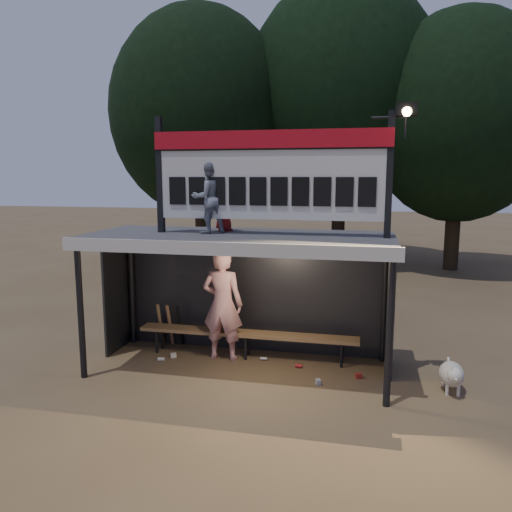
{
  "coord_description": "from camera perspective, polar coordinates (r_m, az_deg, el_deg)",
  "views": [
    {
      "loc": [
        2.02,
        -7.87,
        3.26
      ],
      "look_at": [
        0.2,
        0.4,
        1.9
      ],
      "focal_mm": 35.0,
      "sensor_mm": 36.0,
      "label": 1
    }
  ],
  "objects": [
    {
      "name": "child_b",
      "position": [
        8.61,
        -3.65,
        5.71
      ],
      "size": [
        0.49,
        0.49,
        0.86
      ],
      "primitive_type": "imported",
      "rotation": [
        0.0,
        0.0,
        2.38
      ],
      "color": "maroon",
      "rests_on": "dugout_shelter"
    },
    {
      "name": "litter",
      "position": [
        8.77,
        0.45,
        -12.44
      ],
      "size": [
        3.58,
        0.92,
        0.08
      ],
      "color": "#AB261D",
      "rests_on": "ground"
    },
    {
      "name": "player",
      "position": [
        8.92,
        -3.84,
        -5.53
      ],
      "size": [
        0.75,
        0.51,
        2.01
      ],
      "primitive_type": "imported",
      "rotation": [
        0.0,
        0.0,
        3.11
      ],
      "color": "white",
      "rests_on": "ground"
    },
    {
      "name": "tree_left",
      "position": [
        18.99,
        -6.42,
        15.91
      ],
      "size": [
        6.46,
        6.46,
        9.27
      ],
      "color": "#2F2215",
      "rests_on": "ground"
    },
    {
      "name": "dugout_shelter",
      "position": [
        8.48,
        -1.55,
        -0.48
      ],
      "size": [
        5.1,
        2.08,
        2.32
      ],
      "color": "#414143",
      "rests_on": "ground"
    },
    {
      "name": "bench",
      "position": [
        9.11,
        -1.04,
        -8.96
      ],
      "size": [
        4.0,
        0.35,
        0.48
      ],
      "color": "olive",
      "rests_on": "ground"
    },
    {
      "name": "tree_mid",
      "position": [
        19.61,
        9.74,
        17.54
      ],
      "size": [
        7.22,
        7.22,
        10.36
      ],
      "color": "black",
      "rests_on": "ground"
    },
    {
      "name": "bats",
      "position": [
        9.82,
        -9.8,
        -7.75
      ],
      "size": [
        0.47,
        0.33,
        0.84
      ],
      "color": "olive",
      "rests_on": "ground"
    },
    {
      "name": "scoreboard_assembly",
      "position": [
        7.99,
        1.9,
        9.58
      ],
      "size": [
        4.1,
        0.27,
        1.99
      ],
      "color": "black",
      "rests_on": "dugout_shelter"
    },
    {
      "name": "tree_right",
      "position": [
        18.71,
        22.23,
        14.4
      ],
      "size": [
        6.08,
        6.08,
        8.72
      ],
      "color": "#312316",
      "rests_on": "ground"
    },
    {
      "name": "ground",
      "position": [
        8.75,
        -1.89,
        -12.75
      ],
      "size": [
        80.0,
        80.0,
        0.0
      ],
      "primitive_type": "plane",
      "color": "brown",
      "rests_on": "ground"
    },
    {
      "name": "child_a",
      "position": [
        8.29,
        -5.47,
        6.62
      ],
      "size": [
        0.72,
        0.7,
        1.17
      ],
      "primitive_type": "imported",
      "rotation": [
        0.0,
        0.0,
        3.83
      ],
      "color": "gray",
      "rests_on": "dugout_shelter"
    },
    {
      "name": "dog",
      "position": [
        8.34,
        21.49,
        -12.47
      ],
      "size": [
        0.36,
        0.81,
        0.49
      ],
      "color": "beige",
      "rests_on": "ground"
    }
  ]
}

